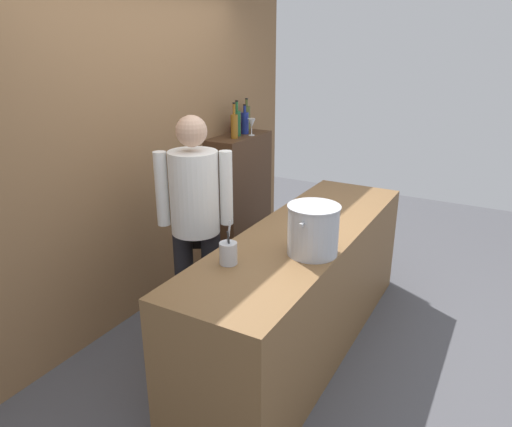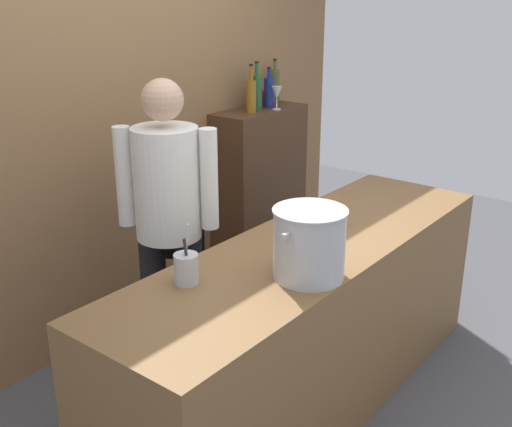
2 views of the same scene
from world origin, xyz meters
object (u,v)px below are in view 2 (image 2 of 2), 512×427
object	(u,v)px
chef	(168,214)
stockpot_large	(309,244)
butter_jar	(337,220)
wine_bottle_green	(257,92)
spice_tin_red	(260,98)
wine_bottle_amber	(251,95)
utensil_crock	(186,268)
wine_bottle_olive	(275,85)
wine_bottle_cobalt	(269,92)
wine_glass_short	(277,93)

from	to	relation	value
chef	stockpot_large	size ratio (longest dim) A/B	4.40
butter_jar	wine_bottle_green	world-z (taller)	wine_bottle_green
spice_tin_red	wine_bottle_amber	bearing A→B (deg)	-154.21
utensil_crock	wine_bottle_olive	size ratio (longest dim) A/B	0.83
utensil_crock	wine_bottle_olive	xyz separation A→B (m)	(2.08, 1.09, 0.42)
wine_bottle_green	utensil_crock	bearing A→B (deg)	-150.13
butter_jar	wine_bottle_green	size ratio (longest dim) A/B	0.29
wine_bottle_green	spice_tin_red	world-z (taller)	wine_bottle_green
wine_bottle_cobalt	wine_glass_short	distance (m)	0.11
butter_jar	wine_bottle_amber	distance (m)	1.39
wine_bottle_green	wine_bottle_olive	distance (m)	0.33
stockpot_large	wine_bottle_green	xyz separation A→B (m)	(1.40, 1.38, 0.33)
butter_jar	wine_bottle_green	bearing A→B (deg)	55.30
chef	wine_bottle_cobalt	bearing A→B (deg)	-104.50
wine_bottle_amber	wine_bottle_cobalt	world-z (taller)	wine_bottle_amber
stockpot_large	utensil_crock	xyz separation A→B (m)	(-0.37, 0.37, -0.09)
spice_tin_red	chef	bearing A→B (deg)	-159.48
wine_bottle_olive	stockpot_large	bearing A→B (deg)	-139.61
stockpot_large	butter_jar	bearing A→B (deg)	20.30
spice_tin_red	utensil_crock	bearing A→B (deg)	-150.11
wine_bottle_olive	wine_bottle_cobalt	bearing A→B (deg)	-154.66
wine_bottle_olive	spice_tin_red	xyz separation A→B (m)	(-0.16, 0.01, -0.07)
stockpot_large	spice_tin_red	bearing A→B (deg)	43.44
chef	spice_tin_red	xyz separation A→B (m)	(1.49, 0.56, 0.35)
wine_bottle_olive	butter_jar	bearing A→B (deg)	-132.10
wine_bottle_olive	wine_glass_short	world-z (taller)	wine_bottle_olive
wine_bottle_amber	wine_bottle_olive	world-z (taller)	wine_bottle_amber
chef	butter_jar	world-z (taller)	chef
wine_bottle_green	wine_bottle_cobalt	world-z (taller)	wine_bottle_green
butter_jar	spice_tin_red	bearing A→B (deg)	52.58
stockpot_large	utensil_crock	distance (m)	0.53
stockpot_large	butter_jar	size ratio (longest dim) A/B	3.88
chef	wine_glass_short	xyz separation A→B (m)	(1.43, 0.36, 0.41)
utensil_crock	spice_tin_red	distance (m)	2.24
stockpot_large	utensil_crock	bearing A→B (deg)	134.79
wine_bottle_green	wine_glass_short	size ratio (longest dim) A/B	2.05
chef	wine_bottle_cobalt	world-z (taller)	chef
wine_bottle_cobalt	wine_bottle_amber	bearing A→B (deg)	-172.80
stockpot_large	wine_bottle_olive	distance (m)	2.28
wine_bottle_cobalt	wine_bottle_olive	world-z (taller)	wine_bottle_olive
wine_bottle_amber	wine_bottle_olive	size ratio (longest dim) A/B	1.03
chef	wine_bottle_olive	size ratio (longest dim) A/B	5.20
chef	wine_bottle_amber	world-z (taller)	chef
wine_bottle_cobalt	wine_glass_short	size ratio (longest dim) A/B	1.75
stockpot_large	butter_jar	world-z (taller)	stockpot_large
butter_jar	wine_bottle_amber	xyz separation A→B (m)	(0.69, 1.12, 0.45)
wine_bottle_olive	wine_glass_short	xyz separation A→B (m)	(-0.23, -0.19, -0.01)
wine_bottle_cobalt	utensil_crock	bearing A→B (deg)	-152.08
chef	stockpot_large	bearing A→B (deg)	144.27
chef	wine_bottle_olive	world-z (taller)	chef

